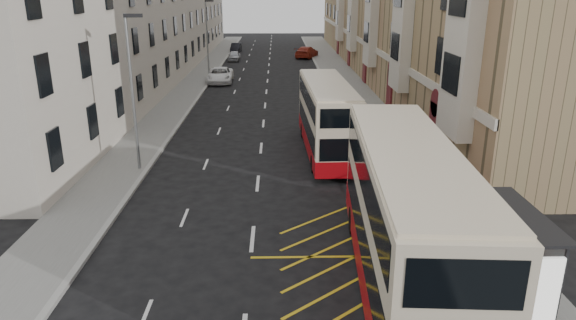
{
  "coord_description": "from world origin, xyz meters",
  "views": [
    {
      "loc": [
        1.0,
        -14.09,
        9.33
      ],
      "look_at": [
        1.46,
        7.23,
        2.16
      ],
      "focal_mm": 32.0,
      "sensor_mm": 36.0,
      "label": 1
    }
  ],
  "objects_px": {
    "pedestrian_mid": "(480,228)",
    "white_van": "(220,75)",
    "bus_shelter": "(522,240)",
    "street_lamp_far": "(207,34)",
    "double_decker_rear": "(327,118)",
    "double_decker_front": "(405,219)",
    "car_silver": "(234,56)",
    "street_lamp_near": "(133,85)",
    "pedestrian_far": "(424,194)",
    "car_dark": "(236,48)",
    "car_red": "(307,52)"
  },
  "relations": [
    {
      "from": "pedestrian_mid",
      "to": "car_silver",
      "type": "bearing_deg",
      "value": 94.58
    },
    {
      "from": "car_dark",
      "to": "car_red",
      "type": "xyz_separation_m",
      "value": [
        10.4,
        -6.99,
        0.11
      ]
    },
    {
      "from": "double_decker_rear",
      "to": "bus_shelter",
      "type": "bearing_deg",
      "value": -75.72
    },
    {
      "from": "white_van",
      "to": "car_red",
      "type": "xyz_separation_m",
      "value": [
        10.07,
        19.73,
        0.02
      ]
    },
    {
      "from": "pedestrian_mid",
      "to": "car_silver",
      "type": "xyz_separation_m",
      "value": [
        -13.19,
        53.07,
        -0.31
      ]
    },
    {
      "from": "white_van",
      "to": "car_red",
      "type": "relative_size",
      "value": 1.02
    },
    {
      "from": "car_red",
      "to": "street_lamp_near",
      "type": "bearing_deg",
      "value": 96.51
    },
    {
      "from": "pedestrian_mid",
      "to": "car_red",
      "type": "distance_m",
      "value": 56.02
    },
    {
      "from": "car_red",
      "to": "white_van",
      "type": "bearing_deg",
      "value": 83.35
    },
    {
      "from": "bus_shelter",
      "to": "pedestrian_mid",
      "type": "relative_size",
      "value": 2.66
    },
    {
      "from": "street_lamp_far",
      "to": "car_silver",
      "type": "bearing_deg",
      "value": 83.39
    },
    {
      "from": "street_lamp_near",
      "to": "pedestrian_mid",
      "type": "height_order",
      "value": "street_lamp_near"
    },
    {
      "from": "pedestrian_mid",
      "to": "car_dark",
      "type": "distance_m",
      "value": 64.38
    },
    {
      "from": "pedestrian_far",
      "to": "car_silver",
      "type": "height_order",
      "value": "pedestrian_far"
    },
    {
      "from": "street_lamp_far",
      "to": "double_decker_front",
      "type": "relative_size",
      "value": 0.65
    },
    {
      "from": "double_decker_front",
      "to": "white_van",
      "type": "bearing_deg",
      "value": 108.06
    },
    {
      "from": "double_decker_rear",
      "to": "pedestrian_mid",
      "type": "distance_m",
      "value": 13.01
    },
    {
      "from": "pedestrian_mid",
      "to": "white_van",
      "type": "relative_size",
      "value": 0.29
    },
    {
      "from": "double_decker_front",
      "to": "car_dark",
      "type": "relative_size",
      "value": 3.01
    },
    {
      "from": "white_van",
      "to": "bus_shelter",
      "type": "bearing_deg",
      "value": -73.08
    },
    {
      "from": "pedestrian_mid",
      "to": "car_red",
      "type": "bearing_deg",
      "value": 83.96
    },
    {
      "from": "pedestrian_far",
      "to": "double_decker_front",
      "type": "bearing_deg",
      "value": 109.48
    },
    {
      "from": "white_van",
      "to": "car_dark",
      "type": "relative_size",
      "value": 1.35
    },
    {
      "from": "car_silver",
      "to": "car_red",
      "type": "relative_size",
      "value": 0.7
    },
    {
      "from": "street_lamp_far",
      "to": "double_decker_rear",
      "type": "relative_size",
      "value": 0.75
    },
    {
      "from": "double_decker_rear",
      "to": "car_silver",
      "type": "distance_m",
      "value": 41.88
    },
    {
      "from": "pedestrian_mid",
      "to": "car_dark",
      "type": "xyz_separation_m",
      "value": [
        -13.66,
        62.92,
        -0.28
      ]
    },
    {
      "from": "bus_shelter",
      "to": "pedestrian_mid",
      "type": "bearing_deg",
      "value": 88.01
    },
    {
      "from": "bus_shelter",
      "to": "pedestrian_far",
      "type": "bearing_deg",
      "value": 99.51
    },
    {
      "from": "street_lamp_far",
      "to": "car_red",
      "type": "distance_m",
      "value": 20.73
    },
    {
      "from": "street_lamp_near",
      "to": "car_silver",
      "type": "height_order",
      "value": "street_lamp_near"
    },
    {
      "from": "bus_shelter",
      "to": "pedestrian_mid",
      "type": "height_order",
      "value": "bus_shelter"
    },
    {
      "from": "street_lamp_near",
      "to": "pedestrian_far",
      "type": "xyz_separation_m",
      "value": [
        13.6,
        -5.89,
        -3.7
      ]
    },
    {
      "from": "car_silver",
      "to": "street_lamp_far",
      "type": "bearing_deg",
      "value": -96.53
    },
    {
      "from": "street_lamp_far",
      "to": "car_dark",
      "type": "height_order",
      "value": "street_lamp_far"
    },
    {
      "from": "street_lamp_near",
      "to": "white_van",
      "type": "distance_m",
      "value": 27.36
    },
    {
      "from": "double_decker_rear",
      "to": "car_silver",
      "type": "height_order",
      "value": "double_decker_rear"
    },
    {
      "from": "car_silver",
      "to": "car_red",
      "type": "xyz_separation_m",
      "value": [
        9.94,
        2.86,
        0.14
      ]
    },
    {
      "from": "street_lamp_near",
      "to": "pedestrian_mid",
      "type": "distance_m",
      "value": 17.79
    },
    {
      "from": "double_decker_front",
      "to": "double_decker_rear",
      "type": "xyz_separation_m",
      "value": [
        -1.11,
        14.5,
        -0.32
      ]
    },
    {
      "from": "car_silver",
      "to": "double_decker_front",
      "type": "bearing_deg",
      "value": -79.96
    },
    {
      "from": "car_silver",
      "to": "white_van",
      "type": "bearing_deg",
      "value": -90.37
    },
    {
      "from": "pedestrian_mid",
      "to": "street_lamp_far",
      "type": "bearing_deg",
      "value": 101.34
    },
    {
      "from": "white_van",
      "to": "car_dark",
      "type": "height_order",
      "value": "white_van"
    },
    {
      "from": "car_dark",
      "to": "street_lamp_far",
      "type": "bearing_deg",
      "value": -90.78
    },
    {
      "from": "double_decker_front",
      "to": "car_silver",
      "type": "bearing_deg",
      "value": 103.67
    },
    {
      "from": "street_lamp_far",
      "to": "pedestrian_far",
      "type": "bearing_deg",
      "value": -69.24
    },
    {
      "from": "street_lamp_near",
      "to": "bus_shelter",
      "type": "bearing_deg",
      "value": -40.14
    },
    {
      "from": "bus_shelter",
      "to": "street_lamp_near",
      "type": "relative_size",
      "value": 0.53
    },
    {
      "from": "car_dark",
      "to": "double_decker_rear",
      "type": "bearing_deg",
      "value": -77.86
    }
  ]
}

